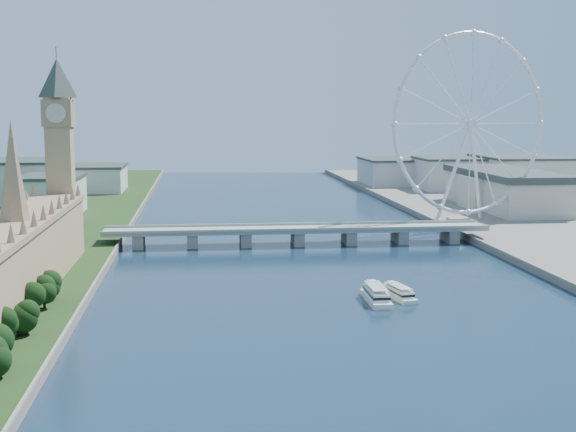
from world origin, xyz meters
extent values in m
cube|color=tan|center=(-128.00, 170.00, 17.00)|extent=(24.00, 200.00, 28.00)
cone|color=#937A59|center=(-128.00, 170.00, 53.00)|extent=(12.00, 12.00, 40.00)
cube|color=tan|center=(-128.00, 278.00, 43.00)|extent=(13.00, 13.00, 80.00)
cube|color=#937A59|center=(-128.00, 278.00, 75.00)|extent=(15.00, 15.00, 14.00)
pyramid|color=#2D3833|center=(-128.00, 278.00, 103.00)|extent=(20.02, 20.02, 20.00)
cube|color=gray|center=(0.00, 300.00, 8.50)|extent=(220.00, 22.00, 2.00)
cube|color=gray|center=(-90.00, 300.00, 3.75)|extent=(6.00, 20.00, 7.50)
cube|color=gray|center=(-60.00, 300.00, 3.75)|extent=(6.00, 20.00, 7.50)
cube|color=gray|center=(-30.00, 300.00, 3.75)|extent=(6.00, 20.00, 7.50)
cube|color=gray|center=(0.00, 300.00, 3.75)|extent=(6.00, 20.00, 7.50)
cube|color=gray|center=(30.00, 300.00, 3.75)|extent=(6.00, 20.00, 7.50)
cube|color=gray|center=(60.00, 300.00, 3.75)|extent=(6.00, 20.00, 7.50)
cube|color=gray|center=(90.00, 300.00, 3.75)|extent=(6.00, 20.00, 7.50)
torus|color=silver|center=(120.00, 355.00, 68.00)|extent=(113.60, 39.12, 118.60)
cylinder|color=silver|center=(120.00, 355.00, 68.00)|extent=(7.25, 6.61, 6.00)
cube|color=gray|center=(117.00, 365.00, 4.00)|extent=(14.00, 10.00, 2.00)
cube|color=beige|center=(-160.00, 430.00, 16.00)|extent=(40.00, 60.00, 26.00)
cube|color=beige|center=(-200.00, 520.00, 19.00)|extent=(60.00, 80.00, 32.00)
cube|color=beige|center=(-150.00, 600.00, 14.00)|extent=(50.00, 70.00, 22.00)
cube|color=beige|center=(180.00, 580.00, 17.00)|extent=(60.00, 60.00, 28.00)
cube|color=beige|center=(240.00, 560.00, 18.00)|extent=(70.00, 90.00, 30.00)
cube|color=beige|center=(140.00, 640.00, 15.00)|extent=(60.00, 80.00, 24.00)
camera|label=1|loc=(-55.55, -151.68, 75.97)|focal=50.00mm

